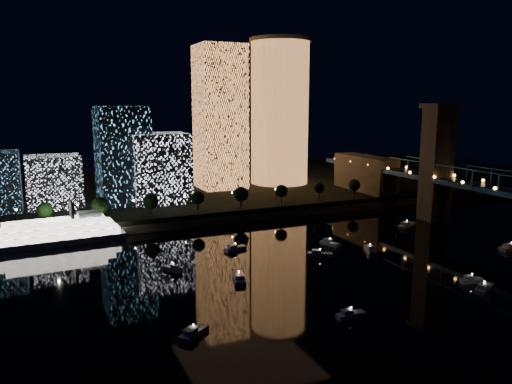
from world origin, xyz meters
The scene contains 10 objects.
ground centered at (0.00, 0.00, 0.00)m, with size 520.00×520.00×0.00m, color black.
far_bank centered at (0.00, 160.00, 2.50)m, with size 420.00×160.00×5.00m, color black.
seawall centered at (0.00, 82.00, 1.50)m, with size 420.00×6.00×3.00m, color #6B5E4C.
tower_cylindrical centered at (34.86, 139.79, 45.01)m, with size 34.00×34.00×79.77m.
tower_rectangular centered at (-0.86, 138.89, 42.40)m, with size 23.51×23.51×74.81m, color #FF9B51.
midrise_blocks centered at (-63.21, 118.72, 22.19)m, with size 88.98×32.33×43.76m.
riverboat centered at (-89.54, 76.06, 4.01)m, with size 52.42×13.88×15.63m.
motorboats centered at (-2.52, 13.70, 0.81)m, with size 128.79×71.01×2.78m.
esplanade_trees centered at (-34.43, 88.00, 10.47)m, with size 165.81×6.87×8.93m.
street_lamps centered at (-34.00, 94.00, 9.02)m, with size 132.70×0.70×5.65m.
Camera 1 is at (-92.23, -112.07, 50.66)m, focal length 35.00 mm.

